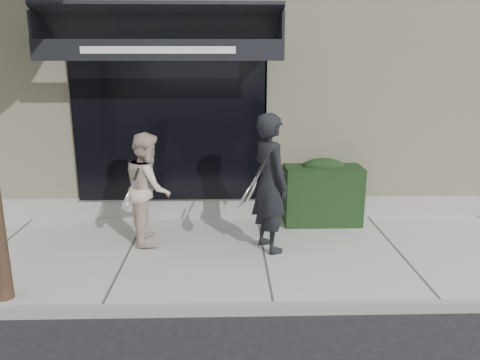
{
  "coord_description": "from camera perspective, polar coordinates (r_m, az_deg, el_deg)",
  "views": [
    {
      "loc": [
        -0.53,
        -6.43,
        2.93
      ],
      "look_at": [
        -0.33,
        0.6,
        1.06
      ],
      "focal_mm": 35.0,
      "sensor_mm": 36.0,
      "label": 1
    }
  ],
  "objects": [
    {
      "name": "ground",
      "position": [
        7.08,
        2.88,
        -9.55
      ],
      "size": [
        80.0,
        80.0,
        0.0
      ],
      "primitive_type": "plane",
      "color": "black",
      "rests_on": "ground"
    },
    {
      "name": "sidewalk",
      "position": [
        7.06,
        2.89,
        -9.1
      ],
      "size": [
        20.0,
        3.0,
        0.12
      ],
      "primitive_type": "cube",
      "color": "#9B9B96",
      "rests_on": "ground"
    },
    {
      "name": "curb",
      "position": [
        5.68,
        4.11,
        -15.36
      ],
      "size": [
        20.0,
        0.1,
        0.14
      ],
      "primitive_type": "cube",
      "color": "gray",
      "rests_on": "ground"
    },
    {
      "name": "building_facade",
      "position": [
        11.4,
        1.08,
        13.92
      ],
      "size": [
        14.3,
        8.04,
        5.64
      ],
      "color": "beige",
      "rests_on": "ground"
    },
    {
      "name": "hedge",
      "position": [
        8.17,
        9.99,
        -1.47
      ],
      "size": [
        1.3,
        0.7,
        1.14
      ],
      "color": "black",
      "rests_on": "sidewalk"
    },
    {
      "name": "pedestrian_front",
      "position": [
        6.81,
        3.66,
        -0.37
      ],
      "size": [
        0.88,
        1.0,
        2.04
      ],
      "color": "black",
      "rests_on": "sidewalk"
    },
    {
      "name": "pedestrian_back",
      "position": [
        7.27,
        -11.12,
        -0.98
      ],
      "size": [
        0.8,
        0.95,
        1.71
      ],
      "color": "beige",
      "rests_on": "sidewalk"
    }
  ]
}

